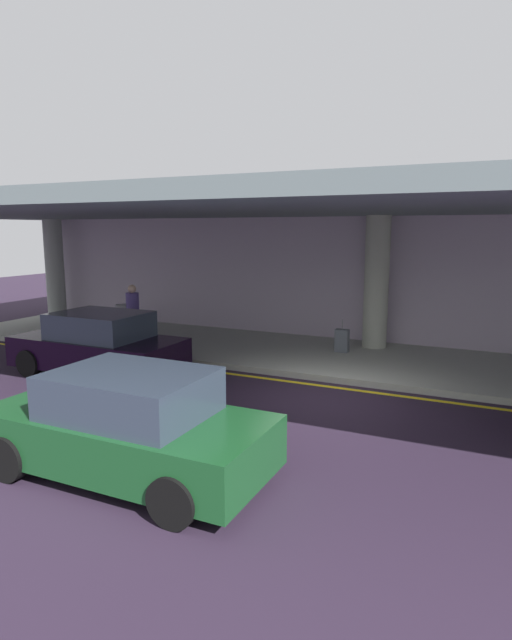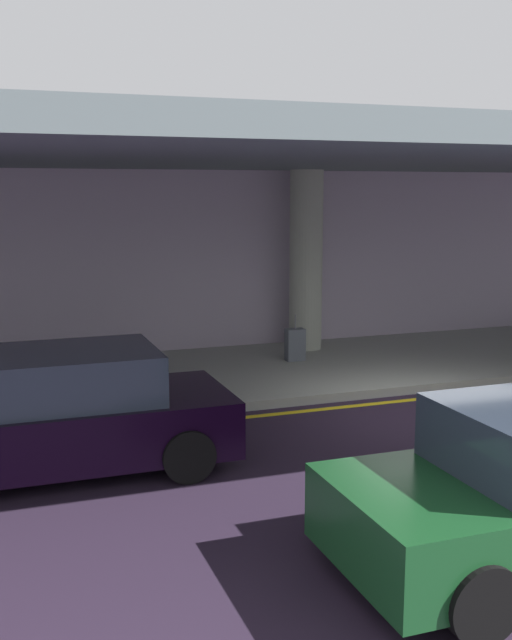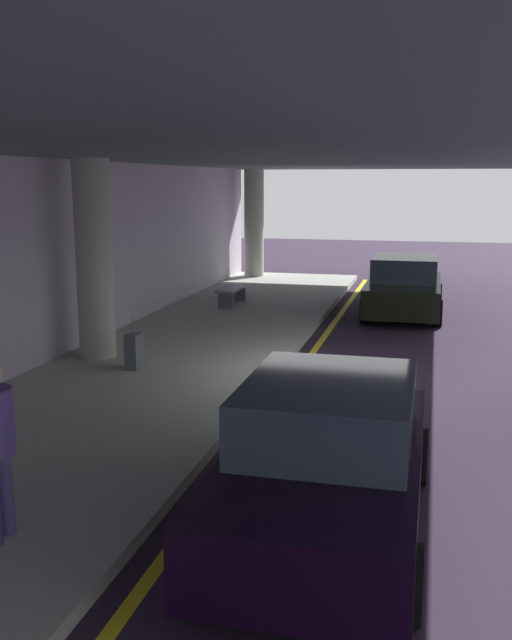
# 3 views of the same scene
# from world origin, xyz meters

# --- Properties ---
(ground_plane) EXTENTS (60.00, 60.00, 0.00)m
(ground_plane) POSITION_xyz_m (0.00, 0.00, 0.00)
(ground_plane) COLOR #291D2F
(sidewalk) EXTENTS (26.00, 4.20, 0.15)m
(sidewalk) POSITION_xyz_m (0.00, 3.10, 0.07)
(sidewalk) COLOR #A0A499
(sidewalk) RESTS_ON ground
(lane_stripe_yellow) EXTENTS (26.00, 0.14, 0.01)m
(lane_stripe_yellow) POSITION_xyz_m (0.00, 0.71, 0.00)
(lane_stripe_yellow) COLOR yellow
(lane_stripe_yellow) RESTS_ON ground
(support_column_left_mid) EXTENTS (0.67, 0.67, 3.65)m
(support_column_left_mid) POSITION_xyz_m (0.00, 4.48, 1.97)
(support_column_left_mid) COLOR #A6AA98
(support_column_left_mid) RESTS_ON sidewalk
(ceiling_overhang) EXTENTS (28.00, 13.20, 0.30)m
(ceiling_overhang) POSITION_xyz_m (0.00, 2.60, 3.95)
(ceiling_overhang) COLOR slate
(ceiling_overhang) RESTS_ON support_column_far_left
(terminal_back_wall) EXTENTS (26.00, 0.30, 3.80)m
(terminal_back_wall) POSITION_xyz_m (0.00, 5.35, 1.90)
(terminal_back_wall) COLOR #B5A8BC
(terminal_back_wall) RESTS_ON ground
(car_black) EXTENTS (4.10, 1.92, 1.50)m
(car_black) POSITION_xyz_m (-5.40, -0.64, 0.71)
(car_black) COLOR black
(car_black) RESTS_ON ground
(suitcase_upright_primary) EXTENTS (0.36, 0.22, 0.90)m
(suitcase_upright_primary) POSITION_xyz_m (-0.65, 3.46, 0.46)
(suitcase_upright_primary) COLOR #545A63
(suitcase_upright_primary) RESTS_ON sidewalk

